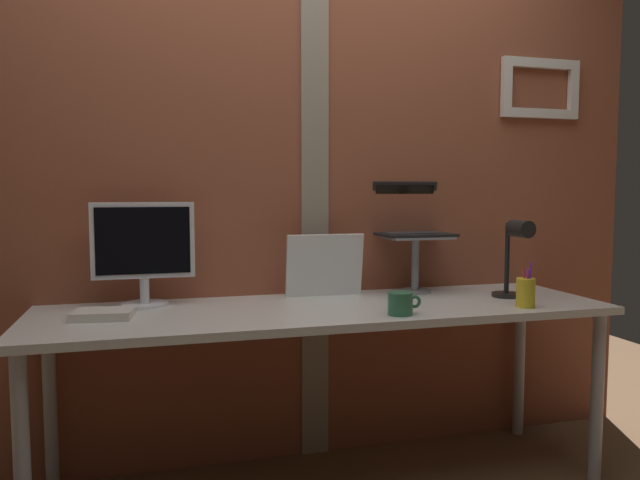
{
  "coord_description": "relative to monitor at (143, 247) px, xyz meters",
  "views": [
    {
      "loc": [
        -0.57,
        -2.17,
        1.17
      ],
      "look_at": [
        0.07,
        0.13,
        0.98
      ],
      "focal_mm": 33.71,
      "sensor_mm": 36.0,
      "label": 1
    }
  ],
  "objects": [
    {
      "name": "desk",
      "position": [
        0.68,
        -0.2,
        -0.3
      ],
      "size": [
        2.2,
        0.64,
        0.73
      ],
      "color": "silver",
      "rests_on": "ground_plane"
    },
    {
      "name": "laptop",
      "position": [
        1.14,
        0.08,
        0.09
      ],
      "size": [
        0.31,
        0.29,
        0.24
      ],
      "color": "black",
      "rests_on": "laptop_stand"
    },
    {
      "name": "coffee_mug",
      "position": [
        0.89,
        -0.42,
        -0.19
      ],
      "size": [
        0.13,
        0.09,
        0.08
      ],
      "color": "#33724C",
      "rests_on": "desk"
    },
    {
      "name": "desk_lamp",
      "position": [
        1.47,
        -0.25,
        -0.03
      ],
      "size": [
        0.12,
        0.2,
        0.33
      ],
      "color": "black",
      "rests_on": "desk"
    },
    {
      "name": "laptop_stand",
      "position": [
        1.14,
        0.0,
        -0.06
      ],
      "size": [
        0.28,
        0.22,
        0.25
      ],
      "color": "gray",
      "rests_on": "desk"
    },
    {
      "name": "brick_wall_back",
      "position": [
        0.61,
        0.18,
        0.38
      ],
      "size": [
        3.37,
        0.16,
        2.67
      ],
      "color": "brown",
      "rests_on": "ground_plane"
    },
    {
      "name": "whiteboard_panel",
      "position": [
        0.73,
        0.02,
        -0.1
      ],
      "size": [
        0.33,
        0.05,
        0.27
      ],
      "primitive_type": "cube",
      "rotation": [
        0.14,
        0.0,
        0.0
      ],
      "color": "white",
      "rests_on": "desk"
    },
    {
      "name": "monitor",
      "position": [
        0.0,
        0.0,
        0.0
      ],
      "size": [
        0.39,
        0.18,
        0.4
      ],
      "color": "white",
      "rests_on": "desk"
    },
    {
      "name": "pen_cup",
      "position": [
        1.41,
        -0.42,
        -0.17
      ],
      "size": [
        0.07,
        0.07,
        0.18
      ],
      "color": "yellow",
      "rests_on": "desk"
    },
    {
      "name": "paper_clutter_stack",
      "position": [
        -0.14,
        -0.2,
        -0.22
      ],
      "size": [
        0.22,
        0.17,
        0.03
      ],
      "primitive_type": "cube",
      "rotation": [
        0.0,
        0.0,
        -0.14
      ],
      "color": "silver",
      "rests_on": "desk"
    }
  ]
}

